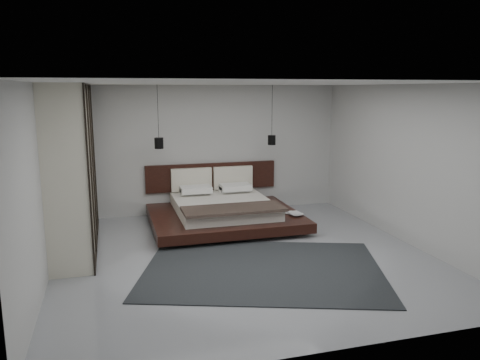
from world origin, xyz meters
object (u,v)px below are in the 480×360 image
object	(u,v)px
bed	(223,210)
rug	(263,269)
wardrobe	(71,167)
pendant_right	(272,140)
lattice_screen	(62,164)
pendant_left	(159,143)

from	to	relation	value
bed	rug	distance (m)	2.57
bed	wardrobe	xyz separation A→B (m)	(-2.80, -0.67, 1.12)
pendant_right	wardrobe	distance (m)	4.17
wardrobe	bed	bearing A→B (deg)	13.44
lattice_screen	bed	world-z (taller)	lattice_screen
lattice_screen	wardrobe	distance (m)	1.25
pendant_right	lattice_screen	bearing A→B (deg)	178.99
wardrobe	rug	distance (m)	3.66
lattice_screen	rug	xyz separation A→B (m)	(3.06, -3.10, -1.29)
wardrobe	rug	bearing A→B (deg)	-33.80
bed	pendant_left	distance (m)	1.87
lattice_screen	pendant_left	size ratio (longest dim) A/B	2.06
wardrobe	pendant_left	bearing A→B (deg)	35.46
lattice_screen	wardrobe	xyz separation A→B (m)	(0.25, -1.22, 0.12)
wardrobe	rug	xyz separation A→B (m)	(2.81, -1.88, -1.41)
lattice_screen	pendant_right	world-z (taller)	pendant_right
pendant_right	wardrobe	size ratio (longest dim) A/B	0.44
pendant_right	pendant_left	bearing A→B (deg)	180.00
pendant_left	bed	bearing A→B (deg)	-21.53
pendant_left	rug	bearing A→B (deg)	-68.27
wardrobe	rug	size ratio (longest dim) A/B	0.81
pendant_left	pendant_right	xyz separation A→B (m)	(2.40, 0.00, -0.01)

